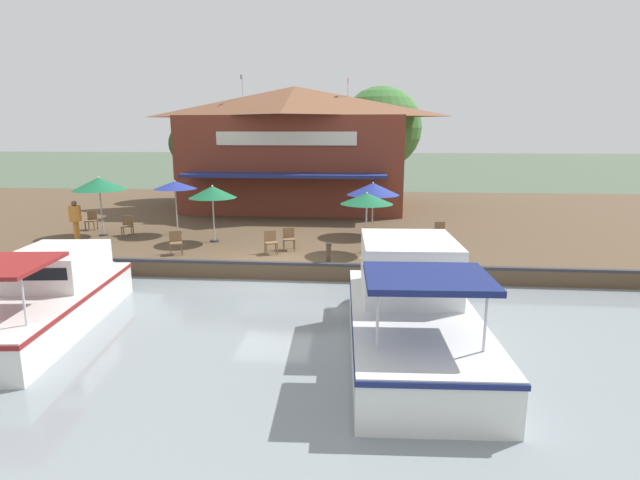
{
  "coord_description": "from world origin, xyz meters",
  "views": [
    {
      "loc": [
        16.2,
        3.03,
        5.04
      ],
      "look_at": [
        -1.0,
        1.49,
        1.3
      ],
      "focal_mm": 28.0,
      "sensor_mm": 36.0,
      "label": 1
    }
  ],
  "objects_px": {
    "tree_downstream_bank": "(378,130)",
    "tree_behind_restaurant": "(198,139)",
    "waterfront_restaurant": "(295,147)",
    "patio_umbrella_far_corner": "(373,189)",
    "patio_umbrella_by_entrance": "(212,192)",
    "patio_umbrella_mid_patio_left": "(99,184)",
    "cafe_chair_facing_river": "(271,241)",
    "cafe_chair_far_corner_seat": "(91,219)",
    "cafe_chair_mid_patio": "(289,238)",
    "motorboat_distant_upstream": "(54,295)",
    "cafe_chair_under_first_umbrella": "(127,225)",
    "cafe_chair_beside_entrance": "(176,241)",
    "mooring_post": "(329,253)",
    "person_mid_patio": "(75,216)",
    "cafe_chair_back_row_seat": "(441,231)",
    "patio_umbrella_back_row": "(367,199)",
    "motorboat_fourth_along": "(409,306)",
    "patio_umbrella_mid_patio_right": "(175,185)"
  },
  "relations": [
    {
      "from": "person_mid_patio",
      "to": "motorboat_distant_upstream",
      "type": "height_order",
      "value": "person_mid_patio"
    },
    {
      "from": "motorboat_distant_upstream",
      "to": "cafe_chair_under_first_umbrella",
      "type": "bearing_deg",
      "value": -166.4
    },
    {
      "from": "patio_umbrella_back_row",
      "to": "cafe_chair_under_first_umbrella",
      "type": "xyz_separation_m",
      "value": [
        -2.26,
        -10.43,
        -1.56
      ]
    },
    {
      "from": "patio_umbrella_mid_patio_left",
      "to": "cafe_chair_facing_river",
      "type": "relative_size",
      "value": 3.04
    },
    {
      "from": "patio_umbrella_back_row",
      "to": "cafe_chair_mid_patio",
      "type": "relative_size",
      "value": 2.69
    },
    {
      "from": "person_mid_patio",
      "to": "tree_downstream_bank",
      "type": "relative_size",
      "value": 0.23
    },
    {
      "from": "waterfront_restaurant",
      "to": "motorboat_fourth_along",
      "type": "xyz_separation_m",
      "value": [
        18.04,
        5.23,
        -3.24
      ]
    },
    {
      "from": "tree_downstream_bank",
      "to": "tree_behind_restaurant",
      "type": "bearing_deg",
      "value": -93.12
    },
    {
      "from": "patio_umbrella_by_entrance",
      "to": "motorboat_distant_upstream",
      "type": "bearing_deg",
      "value": -15.46
    },
    {
      "from": "patio_umbrella_mid_patio_left",
      "to": "cafe_chair_under_first_umbrella",
      "type": "xyz_separation_m",
      "value": [
        -0.13,
        1.06,
        -1.79
      ]
    },
    {
      "from": "cafe_chair_back_row_seat",
      "to": "person_mid_patio",
      "type": "distance_m",
      "value": 15.17
    },
    {
      "from": "cafe_chair_under_first_umbrella",
      "to": "cafe_chair_mid_patio",
      "type": "relative_size",
      "value": 1.0
    },
    {
      "from": "tree_downstream_bank",
      "to": "tree_behind_restaurant",
      "type": "xyz_separation_m",
      "value": [
        -0.64,
        -11.78,
        -0.59
      ]
    },
    {
      "from": "patio_umbrella_mid_patio_left",
      "to": "cafe_chair_facing_river",
      "type": "xyz_separation_m",
      "value": [
        2.63,
        7.95,
        -1.79
      ]
    },
    {
      "from": "cafe_chair_far_corner_seat",
      "to": "cafe_chair_mid_patio",
      "type": "relative_size",
      "value": 1.0
    },
    {
      "from": "waterfront_restaurant",
      "to": "cafe_chair_facing_river",
      "type": "bearing_deg",
      "value": 3.23
    },
    {
      "from": "tree_behind_restaurant",
      "to": "tree_downstream_bank",
      "type": "bearing_deg",
      "value": 86.88
    },
    {
      "from": "cafe_chair_facing_river",
      "to": "person_mid_patio",
      "type": "height_order",
      "value": "person_mid_patio"
    },
    {
      "from": "patio_umbrella_far_corner",
      "to": "patio_umbrella_by_entrance",
      "type": "distance_m",
      "value": 6.81
    },
    {
      "from": "patio_umbrella_far_corner",
      "to": "mooring_post",
      "type": "height_order",
      "value": "patio_umbrella_far_corner"
    },
    {
      "from": "waterfront_restaurant",
      "to": "tree_downstream_bank",
      "type": "height_order",
      "value": "waterfront_restaurant"
    },
    {
      "from": "cafe_chair_far_corner_seat",
      "to": "cafe_chair_mid_patio",
      "type": "xyz_separation_m",
      "value": [
        3.21,
        9.75,
        0.0
      ]
    },
    {
      "from": "cafe_chair_under_first_umbrella",
      "to": "cafe_chair_mid_patio",
      "type": "bearing_deg",
      "value": 74.39
    },
    {
      "from": "cafe_chair_facing_river",
      "to": "person_mid_patio",
      "type": "xyz_separation_m",
      "value": [
        -1.59,
        -8.54,
        0.57
      ]
    },
    {
      "from": "motorboat_distant_upstream",
      "to": "patio_umbrella_by_entrance",
      "type": "bearing_deg",
      "value": 164.54
    },
    {
      "from": "patio_umbrella_mid_patio_right",
      "to": "motorboat_fourth_along",
      "type": "distance_m",
      "value": 13.62
    },
    {
      "from": "cafe_chair_under_first_umbrella",
      "to": "patio_umbrella_mid_patio_left",
      "type": "bearing_deg",
      "value": -83.12
    },
    {
      "from": "cafe_chair_beside_entrance",
      "to": "motorboat_fourth_along",
      "type": "relative_size",
      "value": 0.11
    },
    {
      "from": "cafe_chair_mid_patio",
      "to": "cafe_chair_beside_entrance",
      "type": "bearing_deg",
      "value": -75.34
    },
    {
      "from": "patio_umbrella_by_entrance",
      "to": "cafe_chair_facing_river",
      "type": "height_order",
      "value": "patio_umbrella_by_entrance"
    },
    {
      "from": "patio_umbrella_mid_patio_left",
      "to": "tree_downstream_bank",
      "type": "height_order",
      "value": "tree_downstream_bank"
    },
    {
      "from": "cafe_chair_facing_river",
      "to": "cafe_chair_beside_entrance",
      "type": "xyz_separation_m",
      "value": [
        0.4,
        -3.49,
        0.0
      ]
    },
    {
      "from": "person_mid_patio",
      "to": "patio_umbrella_by_entrance",
      "type": "bearing_deg",
      "value": 92.27
    },
    {
      "from": "waterfront_restaurant",
      "to": "patio_umbrella_mid_patio_left",
      "type": "bearing_deg",
      "value": -38.81
    },
    {
      "from": "patio_umbrella_back_row",
      "to": "cafe_chair_facing_river",
      "type": "bearing_deg",
      "value": -82.05
    },
    {
      "from": "cafe_chair_beside_entrance",
      "to": "motorboat_distant_upstream",
      "type": "relative_size",
      "value": 0.11
    },
    {
      "from": "patio_umbrella_back_row",
      "to": "patio_umbrella_by_entrance",
      "type": "distance_m",
      "value": 6.38
    },
    {
      "from": "patio_umbrella_by_entrance",
      "to": "tree_behind_restaurant",
      "type": "xyz_separation_m",
      "value": [
        -12.98,
        -4.87,
        1.91
      ]
    },
    {
      "from": "cafe_chair_far_corner_seat",
      "to": "motorboat_fourth_along",
      "type": "height_order",
      "value": "motorboat_fourth_along"
    },
    {
      "from": "cafe_chair_beside_entrance",
      "to": "cafe_chair_back_row_seat",
      "type": "bearing_deg",
      "value": 105.81
    },
    {
      "from": "cafe_chair_under_first_umbrella",
      "to": "cafe_chair_beside_entrance",
      "type": "bearing_deg",
      "value": 47.09
    },
    {
      "from": "patio_umbrella_by_entrance",
      "to": "cafe_chair_mid_patio",
      "type": "bearing_deg",
      "value": 70.74
    },
    {
      "from": "waterfront_restaurant",
      "to": "person_mid_patio",
      "type": "distance_m",
      "value": 13.05
    },
    {
      "from": "patio_umbrella_by_entrance",
      "to": "cafe_chair_far_corner_seat",
      "type": "relative_size",
      "value": 2.76
    },
    {
      "from": "cafe_chair_under_first_umbrella",
      "to": "mooring_post",
      "type": "relative_size",
      "value": 1.15
    },
    {
      "from": "patio_umbrella_by_entrance",
      "to": "tree_downstream_bank",
      "type": "relative_size",
      "value": 0.32
    },
    {
      "from": "motorboat_fourth_along",
      "to": "mooring_post",
      "type": "bearing_deg",
      "value": -155.34
    },
    {
      "from": "patio_umbrella_mid_patio_left",
      "to": "motorboat_fourth_along",
      "type": "height_order",
      "value": "patio_umbrella_mid_patio_left"
    },
    {
      "from": "patio_umbrella_mid_patio_right",
      "to": "cafe_chair_beside_entrance",
      "type": "xyz_separation_m",
      "value": [
        3.72,
        1.35,
        -1.68
      ]
    },
    {
      "from": "waterfront_restaurant",
      "to": "patio_umbrella_by_entrance",
      "type": "distance_m",
      "value": 10.19
    }
  ]
}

